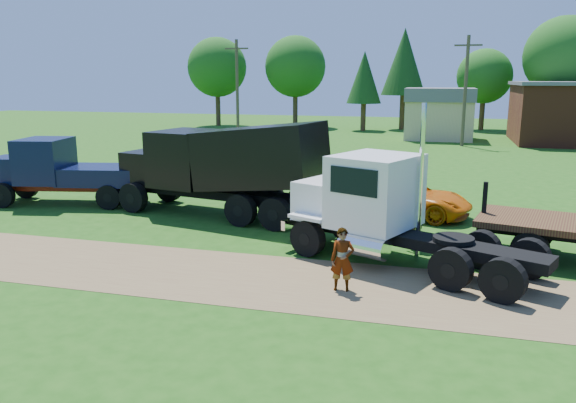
% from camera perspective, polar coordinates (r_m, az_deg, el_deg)
% --- Properties ---
extents(ground, '(140.00, 140.00, 0.00)m').
position_cam_1_polar(ground, '(15.95, -1.19, -8.04)').
color(ground, '#1C4D10').
rests_on(ground, ground).
extents(dirt_track, '(120.00, 4.20, 0.01)m').
position_cam_1_polar(dirt_track, '(15.95, -1.19, -8.02)').
color(dirt_track, brown).
rests_on(dirt_track, ground).
extents(white_semi_tractor, '(8.13, 5.42, 4.87)m').
position_cam_1_polar(white_semi_tractor, '(17.60, 9.00, -0.58)').
color(white_semi_tractor, black).
rests_on(white_semi_tractor, ground).
extents(black_dump_truck, '(9.37, 4.35, 3.97)m').
position_cam_1_polar(black_dump_truck, '(23.04, -6.42, 3.87)').
color(black_dump_truck, black).
rests_on(black_dump_truck, ground).
extents(navy_truck, '(6.93, 3.55, 2.95)m').
position_cam_1_polar(navy_truck, '(27.32, -22.23, 2.92)').
color(navy_truck, maroon).
rests_on(navy_truck, ground).
extents(orange_pickup, '(5.69, 3.56, 1.47)m').
position_cam_1_polar(orange_pickup, '(23.68, 11.90, 0.34)').
color(orange_pickup, '#D26409').
rests_on(orange_pickup, ground).
extents(spectator_a, '(0.68, 0.49, 1.72)m').
position_cam_1_polar(spectator_a, '(15.04, 5.55, -5.90)').
color(spectator_a, '#999999').
rests_on(spectator_a, ground).
extents(spectator_b, '(1.01, 0.87, 1.79)m').
position_cam_1_polar(spectator_b, '(19.14, 12.58, -2.05)').
color(spectator_b, '#999999').
rests_on(spectator_b, ground).
extents(tan_shed, '(6.20, 5.40, 4.70)m').
position_cam_1_polar(tan_shed, '(54.43, 15.11, 8.67)').
color(tan_shed, tan).
rests_on(tan_shed, ground).
extents(utility_poles, '(42.20, 0.28, 9.00)m').
position_cam_1_polar(utility_poles, '(49.38, 17.58, 10.85)').
color(utility_poles, '#4B3C2A').
rests_on(utility_poles, ground).
extents(tree_row, '(57.54, 10.38, 11.61)m').
position_cam_1_polar(tree_row, '(63.73, 16.69, 13.04)').
color(tree_row, '#3A2D18').
rests_on(tree_row, ground).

